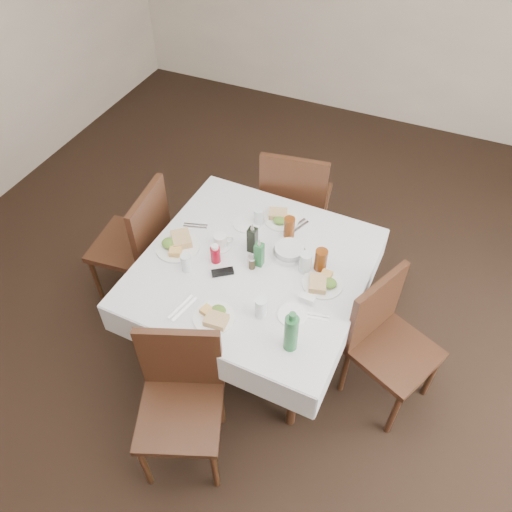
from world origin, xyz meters
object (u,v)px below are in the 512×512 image
(water_w, at_px, (186,263))
(oil_cruet_dark, at_px, (252,239))
(water_n, at_px, (259,217))
(bread_basket, at_px, (289,252))
(chair_east, at_px, (385,335))
(water_e, at_px, (305,262))
(chair_west, at_px, (139,239))
(coffee_mug, at_px, (221,241))
(water_s, at_px, (261,307))
(oil_cruet_green, at_px, (259,254))
(ketchup_bottle, at_px, (215,254))
(green_bottle, at_px, (291,332))
(chair_north, at_px, (295,198))
(dining_table, at_px, (254,273))
(chair_south, at_px, (181,392))

(water_w, bearing_deg, oil_cruet_dark, 46.23)
(water_n, xyz_separation_m, bread_basket, (0.29, -0.19, -0.03))
(chair_east, bearing_deg, water_w, -171.76)
(chair_east, height_order, water_e, chair_east)
(chair_west, distance_m, coffee_mug, 0.70)
(water_s, height_order, bread_basket, water_s)
(water_e, distance_m, coffee_mug, 0.55)
(chair_west, xyz_separation_m, oil_cruet_green, (0.94, -0.04, 0.29))
(chair_east, distance_m, oil_cruet_green, 0.90)
(chair_east, xyz_separation_m, oil_cruet_green, (-0.84, 0.04, 0.32))
(water_n, relative_size, ketchup_bottle, 0.89)
(oil_cruet_dark, xyz_separation_m, coffee_mug, (-0.19, -0.05, -0.05))
(chair_east, relative_size, green_bottle, 3.30)
(chair_east, height_order, oil_cruet_dark, oil_cruet_dark)
(chair_east, relative_size, water_e, 6.80)
(ketchup_bottle, bearing_deg, chair_north, 79.92)
(dining_table, relative_size, water_n, 11.84)
(chair_south, relative_size, oil_cruet_dark, 4.17)
(dining_table, relative_size, bread_basket, 6.89)
(chair_west, relative_size, bread_basket, 4.95)
(oil_cruet_dark, bearing_deg, ketchup_bottle, -133.89)
(chair_south, relative_size, ketchup_bottle, 7.20)
(chair_north, bearing_deg, bread_basket, -72.99)
(chair_south, height_order, green_bottle, green_bottle)
(oil_cruet_green, relative_size, coffee_mug, 1.54)
(water_s, xyz_separation_m, ketchup_bottle, (-0.42, 0.27, -0.00))
(chair_north, relative_size, water_e, 7.40)
(oil_cruet_dark, relative_size, coffee_mug, 1.64)
(bread_basket, bearing_deg, oil_cruet_green, -134.34)
(water_s, xyz_separation_m, bread_basket, (-0.02, 0.49, -0.03))
(water_n, xyz_separation_m, green_bottle, (0.54, -0.82, 0.07))
(dining_table, bearing_deg, green_bottle, -47.99)
(chair_east, bearing_deg, chair_west, 177.32)
(chair_north, xyz_separation_m, coffee_mug, (-0.20, -0.84, 0.22))
(water_n, relative_size, oil_cruet_green, 0.55)
(bread_basket, distance_m, ketchup_bottle, 0.46)
(chair_north, distance_m, ketchup_bottle, 1.00)
(water_e, bearing_deg, coffee_mug, -177.61)
(chair_north, height_order, chair_east, chair_north)
(ketchup_bottle, bearing_deg, water_w, -133.60)
(oil_cruet_green, height_order, green_bottle, green_bottle)
(chair_north, distance_m, chair_south, 1.73)
(oil_cruet_dark, bearing_deg, water_w, -133.77)
(ketchup_bottle, bearing_deg, coffee_mug, 101.78)
(chair_north, bearing_deg, oil_cruet_green, -84.54)
(bread_basket, bearing_deg, water_e, -31.13)
(water_e, relative_size, coffee_mug, 1.00)
(dining_table, xyz_separation_m, water_s, (0.19, -0.33, 0.14))
(oil_cruet_dark, bearing_deg, chair_east, -8.18)
(dining_table, bearing_deg, water_w, -151.00)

